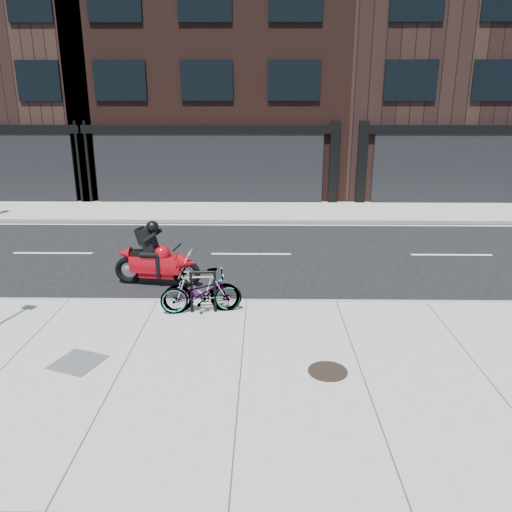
{
  "coord_description": "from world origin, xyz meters",
  "views": [
    {
      "loc": [
        0.36,
        -12.32,
        4.42
      ],
      "look_at": [
        0.2,
        -1.07,
        0.9
      ],
      "focal_mm": 35.0,
      "sensor_mm": 36.0,
      "label": 1
    }
  ],
  "objects_px": {
    "bike_rack": "(203,288)",
    "bicycle_rear": "(201,290)",
    "manhole_cover": "(328,371)",
    "utility_grate": "(78,362)",
    "motorcycle": "(160,259)",
    "bicycle_front": "(201,292)"
  },
  "relations": [
    {
      "from": "bike_rack",
      "to": "utility_grate",
      "type": "xyz_separation_m",
      "value": [
        -1.91,
        -2.17,
        -0.53
      ]
    },
    {
      "from": "bicycle_front",
      "to": "utility_grate",
      "type": "xyz_separation_m",
      "value": [
        -1.86,
        -2.17,
        -0.44
      ]
    },
    {
      "from": "motorcycle",
      "to": "utility_grate",
      "type": "relative_size",
      "value": 2.94
    },
    {
      "from": "bicycle_rear",
      "to": "motorcycle",
      "type": "bearing_deg",
      "value": -154.3
    },
    {
      "from": "bike_rack",
      "to": "bicycle_rear",
      "type": "height_order",
      "value": "bicycle_rear"
    },
    {
      "from": "bicycle_rear",
      "to": "utility_grate",
      "type": "relative_size",
      "value": 2.16
    },
    {
      "from": "bicycle_front",
      "to": "manhole_cover",
      "type": "relative_size",
      "value": 2.58
    },
    {
      "from": "motorcycle",
      "to": "bike_rack",
      "type": "bearing_deg",
      "value": -48.86
    },
    {
      "from": "manhole_cover",
      "to": "utility_grate",
      "type": "distance_m",
      "value": 4.25
    },
    {
      "from": "bicycle_front",
      "to": "bicycle_rear",
      "type": "height_order",
      "value": "bicycle_rear"
    },
    {
      "from": "bike_rack",
      "to": "manhole_cover",
      "type": "xyz_separation_m",
      "value": [
        2.33,
        -2.41,
        -0.53
      ]
    },
    {
      "from": "bike_rack",
      "to": "bicycle_front",
      "type": "xyz_separation_m",
      "value": [
        -0.04,
        0.0,
        -0.09
      ]
    },
    {
      "from": "motorcycle",
      "to": "manhole_cover",
      "type": "xyz_separation_m",
      "value": [
        3.62,
        -4.36,
        -0.53
      ]
    },
    {
      "from": "bike_rack",
      "to": "utility_grate",
      "type": "bearing_deg",
      "value": -131.35
    },
    {
      "from": "motorcycle",
      "to": "utility_grate",
      "type": "bearing_deg",
      "value": -90.77
    },
    {
      "from": "motorcycle",
      "to": "bicycle_rear",
      "type": "bearing_deg",
      "value": -49.65
    },
    {
      "from": "bike_rack",
      "to": "manhole_cover",
      "type": "bearing_deg",
      "value": -45.87
    },
    {
      "from": "bicycle_front",
      "to": "motorcycle",
      "type": "bearing_deg",
      "value": 23.04
    },
    {
      "from": "bicycle_rear",
      "to": "motorcycle",
      "type": "relative_size",
      "value": 0.74
    },
    {
      "from": "manhole_cover",
      "to": "utility_grate",
      "type": "xyz_separation_m",
      "value": [
        -4.24,
        0.24,
        0.0
      ]
    },
    {
      "from": "bike_rack",
      "to": "bicycle_rear",
      "type": "xyz_separation_m",
      "value": [
        -0.04,
        0.0,
        -0.05
      ]
    },
    {
      "from": "bike_rack",
      "to": "bicycle_rear",
      "type": "bearing_deg",
      "value": 180.0
    }
  ]
}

